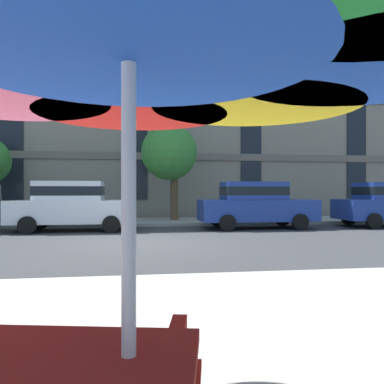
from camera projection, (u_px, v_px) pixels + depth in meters
The scene contains 7 objects.
ground_plane at pixel (136, 244), 10.46m from camera, with size 120.00×120.00×0.00m, color #38383A.
sidewalk_far at pixel (136, 222), 17.19m from camera, with size 56.00×3.60×0.12m, color #9E998E.
apartment_building at pixel (137, 91), 25.28m from camera, with size 41.70×12.08×16.00m.
sedan_white at pixel (73, 205), 13.80m from camera, with size 4.40×1.98×1.78m.
sedan_blue at pixel (256, 204), 14.76m from camera, with size 4.40×1.98×1.78m.
street_tree_middle at pixel (169, 152), 17.39m from camera, with size 2.53×2.56×4.45m.
patio_umbrella at pixel (129, 8), 1.55m from camera, with size 3.47×3.47×2.46m.
Camera 1 is at (0.04, -10.57, 1.43)m, focal length 36.00 mm.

